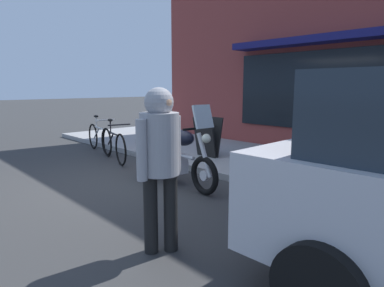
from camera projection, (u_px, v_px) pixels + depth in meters
ground_plane at (123, 183)px, 5.82m from camera, size 80.00×80.00×0.00m
touring_motorcycle at (169, 149)px, 5.78m from camera, size 2.14×0.62×1.38m
parked_bicycle at (113, 144)px, 7.50m from camera, size 1.68×0.57×0.93m
pedestrian_walking at (160, 152)px, 3.25m from camera, size 0.42×0.56×1.65m
sandwich_board_sign at (208, 137)px, 7.38m from camera, size 0.55×0.40×0.86m
second_bicycle_by_cafe at (99, 138)px, 8.52m from camera, size 1.71×0.49×0.93m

